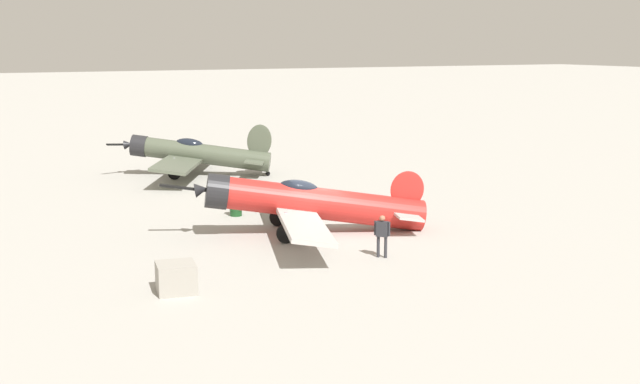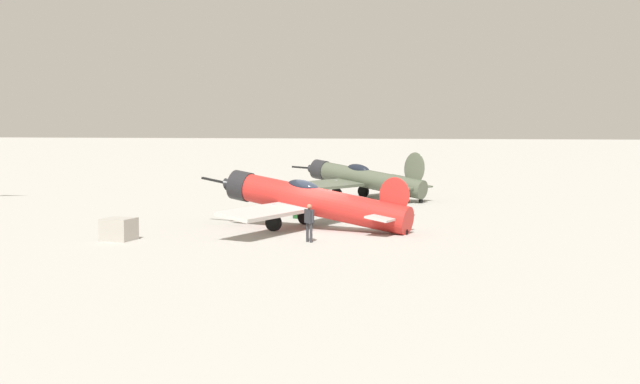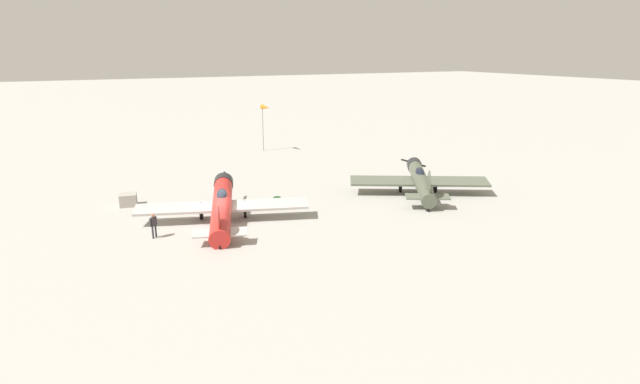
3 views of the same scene
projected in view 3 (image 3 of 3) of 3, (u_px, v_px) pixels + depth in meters
ground_plane at (223, 226)px, 35.55m from camera, size 400.00×400.00×0.00m
airplane_foreground at (222, 205)px, 35.68m from camera, size 12.21×11.04×2.79m
airplane_mid_apron at (420, 180)px, 42.54m from camera, size 11.27×9.64×3.26m
ground_crew_mechanic at (154, 223)px, 33.01m from camera, size 0.50×0.47×1.65m
equipment_crate at (128, 200)px, 40.00m from camera, size 1.47×1.45×0.97m
fuel_drum at (277, 203)px, 39.26m from camera, size 0.61×0.61×0.94m
windsock_mast at (266, 109)px, 59.92m from camera, size 0.77×2.03×5.65m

